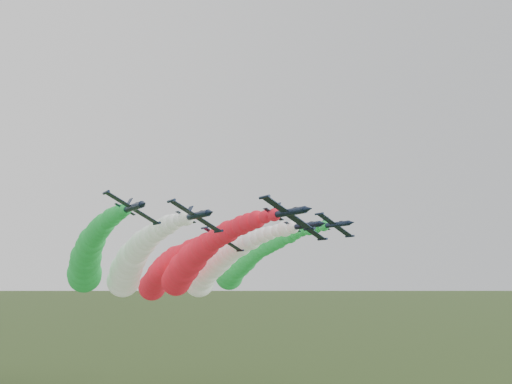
% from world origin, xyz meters
% --- Properties ---
extents(jet_lead, '(15.55, 65.59, 16.33)m').
position_xyz_m(jet_lead, '(-4.32, 26.73, 34.61)').
color(jet_lead, '#101B31').
rests_on(jet_lead, ground).
extents(jet_inner_left, '(15.95, 66.00, 16.73)m').
position_xyz_m(jet_inner_left, '(-14.15, 36.83, 34.63)').
color(jet_inner_left, '#101B31').
rests_on(jet_inner_left, ground).
extents(jet_inner_right, '(16.02, 66.07, 16.81)m').
position_xyz_m(jet_inner_right, '(7.03, 36.66, 34.27)').
color(jet_inner_right, '#101B31').
rests_on(jet_inner_right, ground).
extents(jet_outer_left, '(15.96, 66.01, 16.75)m').
position_xyz_m(jet_outer_left, '(-22.40, 42.24, 35.57)').
color(jet_outer_left, '#101B31').
rests_on(jet_outer_left, ground).
extents(jet_outer_right, '(16.05, 66.10, 16.84)m').
position_xyz_m(jet_outer_right, '(20.89, 45.20, 35.48)').
color(jet_outer_right, '#101B31').
rests_on(jet_outer_right, ground).
extents(jet_trail, '(15.96, 66.00, 16.74)m').
position_xyz_m(jet_trail, '(0.31, 54.23, 32.67)').
color(jet_trail, '#101B31').
rests_on(jet_trail, ground).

